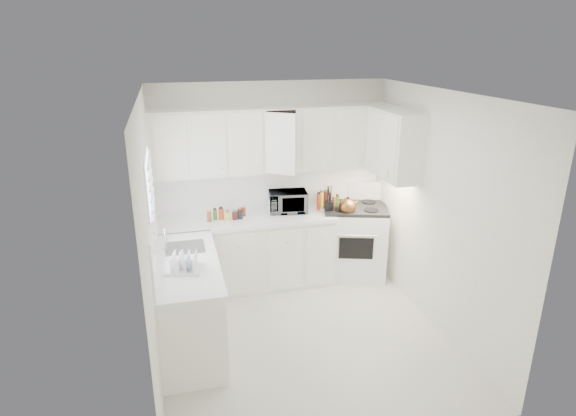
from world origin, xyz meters
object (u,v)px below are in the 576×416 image
object	(u,v)px
utensil_crock	(329,199)
dish_rack	(183,261)
stove	(354,231)
rice_cooker	(276,204)
tea_kettle	(348,205)
microwave	(288,199)

from	to	relation	value
utensil_crock	dish_rack	size ratio (longest dim) A/B	1.07
stove	dish_rack	distance (m)	2.67
stove	rice_cooker	xyz separation A→B (m)	(-1.05, 0.14, 0.43)
tea_kettle	dish_rack	xyz separation A→B (m)	(-2.12, -1.13, -0.02)
rice_cooker	tea_kettle	bearing A→B (deg)	-2.76
tea_kettle	dish_rack	world-z (taller)	tea_kettle
tea_kettle	rice_cooker	xyz separation A→B (m)	(-0.87, 0.30, -0.01)
stove	rice_cooker	distance (m)	1.14
stove	microwave	distance (m)	1.03
utensil_crock	microwave	bearing A→B (deg)	160.12
stove	tea_kettle	size ratio (longest dim) A/B	4.55
microwave	dish_rack	size ratio (longest dim) A/B	1.39
stove	tea_kettle	xyz separation A→B (m)	(-0.18, -0.16, 0.44)
tea_kettle	rice_cooker	distance (m)	0.92
stove	dish_rack	size ratio (longest dim) A/B	3.58
tea_kettle	utensil_crock	world-z (taller)	utensil_crock
microwave	tea_kettle	bearing A→B (deg)	-14.31
stove	rice_cooker	size ratio (longest dim) A/B	5.95
dish_rack	tea_kettle	bearing A→B (deg)	41.14
microwave	utensil_crock	distance (m)	0.54
stove	dish_rack	bearing A→B (deg)	-133.35
microwave	rice_cooker	distance (m)	0.16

